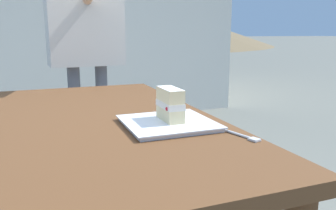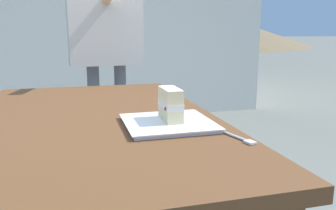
# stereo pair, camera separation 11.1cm
# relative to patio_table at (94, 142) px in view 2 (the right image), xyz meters

# --- Properties ---
(patio_table) EXTENTS (1.45, 0.87, 0.75)m
(patio_table) POSITION_rel_patio_table_xyz_m (0.00, 0.00, 0.00)
(patio_table) COLOR brown
(patio_table) RESTS_ON ground
(dessert_plate) EXTENTS (0.28, 0.28, 0.02)m
(dessert_plate) POSITION_rel_patio_table_xyz_m (0.20, 0.23, 0.11)
(dessert_plate) COLOR white
(dessert_plate) RESTS_ON patio_table
(cake_slice) EXTENTS (0.13, 0.06, 0.11)m
(cake_slice) POSITION_rel_patio_table_xyz_m (0.20, 0.24, 0.17)
(cake_slice) COLOR beige
(cake_slice) RESTS_ON dessert_plate
(dessert_fork) EXTENTS (0.17, 0.06, 0.01)m
(dessert_fork) POSITION_rel_patio_table_xyz_m (0.39, 0.39, 0.10)
(dessert_fork) COLOR silver
(dessert_fork) RESTS_ON patio_table
(diner_person) EXTENTS (0.60, 0.47, 1.67)m
(diner_person) POSITION_rel_patio_table_xyz_m (-0.99, 0.14, 0.47)
(diner_person) COLOR slate
(diner_person) RESTS_ON ground
(parked_car_near) EXTENTS (4.87, 3.09, 1.53)m
(parked_car_near) POSITION_rel_patio_table_xyz_m (-9.99, 2.01, 0.16)
(parked_car_near) COLOR black
(parked_car_near) RESTS_ON ground
(distant_hill) EXTENTS (29.99, 29.99, 5.06)m
(distant_hill) POSITION_rel_patio_table_xyz_m (-28.75, 4.41, 1.88)
(distant_hill) COLOR brown
(distant_hill) RESTS_ON ground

